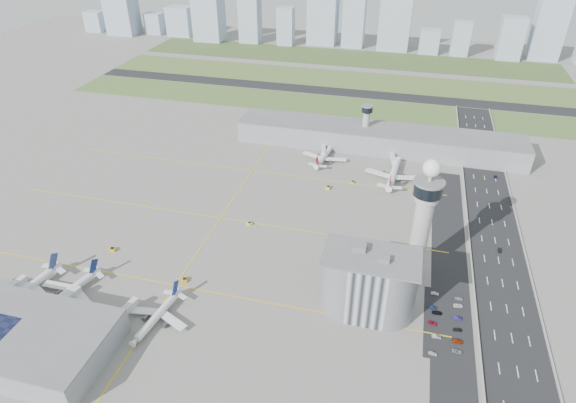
% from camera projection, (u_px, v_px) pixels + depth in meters
% --- Properties ---
extents(ground, '(1000.00, 1000.00, 0.00)m').
position_uv_depth(ground, '(271.00, 261.00, 250.79)').
color(ground, gray).
extents(grass_strip_0, '(480.00, 50.00, 0.08)m').
position_uv_depth(grass_strip_0, '(319.00, 104.00, 438.65)').
color(grass_strip_0, '#506831').
rests_on(grass_strip_0, ground).
extents(grass_strip_1, '(480.00, 60.00, 0.08)m').
position_uv_depth(grass_strip_1, '(334.00, 79.00, 499.86)').
color(grass_strip_1, '#566E34').
rests_on(grass_strip_1, ground).
extents(grass_strip_2, '(480.00, 70.00, 0.08)m').
position_uv_depth(grass_strip_2, '(345.00, 58.00, 565.16)').
color(grass_strip_2, '#425428').
rests_on(grass_strip_2, ground).
extents(runway, '(480.00, 22.00, 0.10)m').
position_uv_depth(runway, '(327.00, 91.00, 468.84)').
color(runway, black).
rests_on(runway, ground).
extents(highway, '(28.00, 500.00, 0.10)m').
position_uv_depth(highway, '(505.00, 300.00, 226.31)').
color(highway, black).
rests_on(highway, ground).
extents(barrier_left, '(0.60, 500.00, 1.20)m').
position_uv_depth(barrier_left, '(474.00, 294.00, 229.00)').
color(barrier_left, '#9E9E99').
rests_on(barrier_left, ground).
extents(barrier_right, '(0.60, 500.00, 1.20)m').
position_uv_depth(barrier_right, '(538.00, 304.00, 223.04)').
color(barrier_right, '#9E9E99').
rests_on(barrier_right, ground).
extents(landside_road, '(18.00, 260.00, 0.08)m').
position_uv_depth(landside_road, '(451.00, 305.00, 223.47)').
color(landside_road, black).
rests_on(landside_road, ground).
extents(parking_lot, '(20.00, 44.00, 0.10)m').
position_uv_depth(parking_lot, '(447.00, 323.00, 214.10)').
color(parking_lot, black).
rests_on(parking_lot, ground).
extents(taxiway_line_h_0, '(260.00, 0.60, 0.01)m').
position_uv_depth(taxiway_line_h_0, '(175.00, 285.00, 234.81)').
color(taxiway_line_h_0, yellow).
rests_on(taxiway_line_h_0, ground).
extents(taxiway_line_h_1, '(260.00, 0.60, 0.01)m').
position_uv_depth(taxiway_line_h_1, '(220.00, 218.00, 283.77)').
color(taxiway_line_h_1, yellow).
rests_on(taxiway_line_h_1, ground).
extents(taxiway_line_h_2, '(260.00, 0.60, 0.01)m').
position_uv_depth(taxiway_line_h_2, '(252.00, 171.00, 332.74)').
color(taxiway_line_h_2, yellow).
rests_on(taxiway_line_h_2, ground).
extents(taxiway_line_v, '(0.60, 260.00, 0.01)m').
position_uv_depth(taxiway_line_v, '(220.00, 218.00, 283.77)').
color(taxiway_line_v, yellow).
rests_on(taxiway_line_v, ground).
extents(control_tower, '(14.00, 14.00, 64.50)m').
position_uv_depth(control_tower, '(423.00, 216.00, 223.18)').
color(control_tower, '#ADAAA5').
rests_on(control_tower, ground).
extents(secondary_tower, '(8.60, 8.60, 31.90)m').
position_uv_depth(secondary_tower, '(366.00, 122.00, 356.73)').
color(secondary_tower, '#ADAAA5').
rests_on(secondary_tower, ground).
extents(admin_building, '(42.00, 24.00, 33.50)m').
position_uv_depth(admin_building, '(369.00, 283.00, 213.56)').
color(admin_building, '#B2B2B7').
rests_on(admin_building, ground).
extents(terminal_pier, '(210.00, 32.00, 15.80)m').
position_uv_depth(terminal_pier, '(378.00, 138.00, 358.83)').
color(terminal_pier, gray).
rests_on(terminal_pier, ground).
extents(near_terminal, '(84.00, 42.00, 13.00)m').
position_uv_depth(near_terminal, '(11.00, 337.00, 199.12)').
color(near_terminal, gray).
rests_on(near_terminal, ground).
extents(airplane_near_a, '(42.88, 47.95, 11.80)m').
position_uv_depth(airplane_near_a, '(23.00, 287.00, 225.11)').
color(airplane_near_a, white).
rests_on(airplane_near_a, ground).
extents(airplane_near_b, '(41.52, 45.49, 10.68)m').
position_uv_depth(airplane_near_b, '(66.00, 289.00, 224.81)').
color(airplane_near_b, white).
rests_on(airplane_near_b, ground).
extents(airplane_near_c, '(35.41, 40.00, 10.09)m').
position_uv_depth(airplane_near_c, '(155.00, 314.00, 212.08)').
color(airplane_near_c, white).
rests_on(airplane_near_c, ground).
extents(airplane_far_a, '(37.35, 42.38, 10.81)m').
position_uv_depth(airplane_far_a, '(325.00, 153.00, 344.00)').
color(airplane_far_a, white).
rests_on(airplane_far_a, ground).
extents(airplane_far_b, '(41.44, 47.76, 12.68)m').
position_uv_depth(airplane_far_b, '(394.00, 170.00, 320.83)').
color(airplane_far_b, white).
rests_on(airplane_far_b, ground).
extents(jet_bridge_near_0, '(5.39, 14.31, 5.70)m').
position_uv_depth(jet_bridge_near_0, '(1.00, 298.00, 223.50)').
color(jet_bridge_near_0, silver).
rests_on(jet_bridge_near_0, ground).
extents(jet_bridge_near_1, '(5.39, 14.31, 5.70)m').
position_uv_depth(jet_bridge_near_1, '(57.00, 310.00, 217.12)').
color(jet_bridge_near_1, silver).
rests_on(jet_bridge_near_1, ground).
extents(jet_bridge_near_2, '(5.39, 14.31, 5.70)m').
position_uv_depth(jet_bridge_near_2, '(116.00, 322.00, 210.74)').
color(jet_bridge_near_2, silver).
rests_on(jet_bridge_near_2, ground).
extents(jet_bridge_far_0, '(5.39, 14.31, 5.70)m').
position_uv_depth(jet_bridge_far_0, '(324.00, 148.00, 356.56)').
color(jet_bridge_far_0, silver).
rests_on(jet_bridge_far_0, ground).
extents(jet_bridge_far_1, '(5.39, 14.31, 5.70)m').
position_uv_depth(jet_bridge_far_1, '(392.00, 156.00, 345.94)').
color(jet_bridge_far_1, silver).
rests_on(jet_bridge_far_1, ground).
extents(tug_0, '(3.58, 2.58, 1.99)m').
position_uv_depth(tug_0, '(112.00, 249.00, 257.30)').
color(tug_0, '#CD9F0C').
rests_on(tug_0, ground).
extents(tug_1, '(3.53, 3.29, 1.69)m').
position_uv_depth(tug_1, '(65.00, 291.00, 230.12)').
color(tug_1, gold).
rests_on(tug_1, ground).
extents(tug_2, '(3.41, 3.94, 1.92)m').
position_uv_depth(tug_2, '(185.00, 280.00, 236.88)').
color(tug_2, '#E69C06').
rests_on(tug_2, ground).
extents(tug_3, '(3.73, 3.71, 1.81)m').
position_uv_depth(tug_3, '(249.00, 223.00, 277.70)').
color(tug_3, yellow).
rests_on(tug_3, ground).
extents(tug_4, '(2.88, 3.89, 2.12)m').
position_uv_depth(tug_4, '(328.00, 187.00, 311.74)').
color(tug_4, yellow).
rests_on(tug_4, ground).
extents(tug_5, '(2.19, 3.09, 1.75)m').
position_uv_depth(tug_5, '(352.00, 182.00, 318.02)').
color(tug_5, yellow).
rests_on(tug_5, ground).
extents(car_lot_0, '(3.77, 1.91, 1.23)m').
position_uv_depth(car_lot_0, '(433.00, 353.00, 199.17)').
color(car_lot_0, silver).
rests_on(car_lot_0, ground).
extents(car_lot_1, '(4.03, 1.56, 1.31)m').
position_uv_depth(car_lot_1, '(437.00, 337.00, 206.69)').
color(car_lot_1, '#9597AA').
rests_on(car_lot_1, ground).
extents(car_lot_2, '(4.15, 2.42, 1.09)m').
position_uv_depth(car_lot_2, '(433.00, 323.00, 213.38)').
color(car_lot_2, maroon).
rests_on(car_lot_2, ground).
extents(car_lot_3, '(4.64, 2.25, 1.30)m').
position_uv_depth(car_lot_3, '(437.00, 313.00, 218.56)').
color(car_lot_3, black).
rests_on(car_lot_3, ground).
extents(car_lot_4, '(3.69, 1.50, 1.25)m').
position_uv_depth(car_lot_4, '(433.00, 307.00, 221.48)').
color(car_lot_4, navy).
rests_on(car_lot_4, ground).
extents(car_lot_5, '(3.62, 1.27, 1.19)m').
position_uv_depth(car_lot_5, '(435.00, 294.00, 229.14)').
color(car_lot_5, silver).
rests_on(car_lot_5, ground).
extents(car_lot_6, '(4.23, 2.04, 1.16)m').
position_uv_depth(car_lot_6, '(457.00, 351.00, 200.07)').
color(car_lot_6, gray).
rests_on(car_lot_6, ground).
extents(car_lot_7, '(4.57, 1.99, 1.31)m').
position_uv_depth(car_lot_7, '(458.00, 341.00, 204.60)').
color(car_lot_7, '#912406').
rests_on(car_lot_7, ground).
extents(car_lot_8, '(4.02, 2.07, 1.31)m').
position_uv_depth(car_lot_8, '(458.00, 330.00, 210.07)').
color(car_lot_8, black).
rests_on(car_lot_8, ground).
extents(car_lot_9, '(4.02, 1.60, 1.30)m').
position_uv_depth(car_lot_9, '(458.00, 318.00, 215.62)').
color(car_lot_9, navy).
rests_on(car_lot_9, ground).
extents(car_lot_10, '(4.51, 2.60, 1.18)m').
position_uv_depth(car_lot_10, '(458.00, 306.00, 222.40)').
color(car_lot_10, white).
rests_on(car_lot_10, ground).
extents(car_lot_11, '(4.02, 2.01, 1.12)m').
position_uv_depth(car_lot_11, '(459.00, 299.00, 226.27)').
color(car_lot_11, '#99A1AF').
rests_on(car_lot_11, ground).
extents(car_hw_1, '(1.50, 4.02, 1.31)m').
position_uv_depth(car_hw_1, '(499.00, 250.00, 257.13)').
color(car_hw_1, black).
rests_on(car_hw_1, ground).
extents(car_hw_2, '(2.43, 4.44, 1.18)m').
position_uv_depth(car_hw_2, '(495.00, 177.00, 324.43)').
color(car_hw_2, '#221B54').
rests_on(car_hw_2, ground).
extents(car_hw_4, '(2.14, 3.98, 1.29)m').
position_uv_depth(car_hw_4, '(470.00, 140.00, 373.14)').
color(car_hw_4, '#9B9D9E').
rests_on(car_hw_4, ground).
extents(skyline_bldg_0, '(24.05, 19.24, 26.50)m').
position_uv_depth(skyline_bldg_0, '(95.00, 21.00, 668.15)').
color(skyline_bldg_0, '#9EADC1').
rests_on(skyline_bldg_0, ground).
extents(skyline_bldg_1, '(37.63, 30.10, 65.60)m').
position_uv_depth(skyline_bldg_1, '(121.00, 9.00, 644.41)').
color(skyline_bldg_1, '#9EADC1').
rests_on(skyline_bldg_1, ground).
extents(skyline_bldg_2, '(22.81, 18.25, 26.79)m').
position_uv_depth(skyline_bldg_2, '(155.00, 23.00, 656.58)').
color(skyline_bldg_2, '#9EADC1').
rests_on(skyline_bldg_2, ground).
extents(skyline_bldg_3, '(32.30, 25.84, 36.93)m').
position_uv_depth(skyline_bldg_3, '(181.00, 21.00, 646.61)').
color(skyline_bldg_3, '#9EADC1').
rests_on(skyline_bldg_3, ground).
extents(skyline_bldg_4, '(35.81, 28.65, 60.36)m').
position_uv_depth(skyline_bldg_4, '(209.00, 16.00, 616.90)').
color(skyline_bldg_4, '#9EADC1').
rests_on(skyline_bldg_4, ground).
extents(skyline_bldg_5, '(25.49, 20.39, 66.89)m').
position_uv_depth(skyline_bldg_5, '(250.00, 15.00, 607.24)').
color(skyline_bldg_5, '#9EADC1').
rests_on(skyline_bldg_5, ground).
extents(skyline_bldg_6, '(20.04, 16.03, 45.20)m').
position_uv_depth(skyline_bldg_6, '(286.00, 26.00, 601.55)').
color(skyline_bldg_6, '#9EADC1').
rests_on(skyline_bldg_6, ground).
extents(skyline_bldg_7, '(35.76, 28.61, 61.22)m').
position_uv_depth(skyline_bldg_7, '(323.00, 18.00, 603.55)').
color(skyline_bldg_7, '#9EADC1').
rests_on(skyline_bldg_7, ground).
extents(skyline_bldg_8, '(26.33, 21.06, 83.39)m').
position_uv_depth(skyline_bldg_8, '(355.00, 12.00, 584.73)').
color(skyline_bldg_8, '#9EADC1').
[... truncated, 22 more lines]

